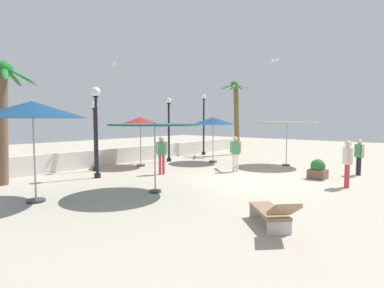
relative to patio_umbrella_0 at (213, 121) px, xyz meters
The scene contains 21 objects.
ground_plane 6.43m from the patio_umbrella_0, 130.66° to the right, with size 56.00×56.00×0.00m, color #B2A893.
boundary_wall 5.77m from the patio_umbrella_0, 135.61° to the left, with size 25.20×0.30×0.91m, color silver.
patio_umbrella_0 is the anchor object (origin of this frame).
patio_umbrella_1 10.81m from the patio_umbrella_0, behind, with size 3.19×3.19×3.12m.
patio_umbrella_2 4.19m from the patio_umbrella_0, 70.40° to the right, with size 3.15×3.15×2.54m.
patio_umbrella_3 4.35m from the patio_umbrella_0, 151.16° to the left, with size 2.63×2.63×2.70m.
patio_umbrella_4 8.12m from the patio_umbrella_0, 158.28° to the right, with size 3.14×3.14×2.46m.
palm_tree_0 4.54m from the patio_umbrella_0, 14.42° to the left, with size 2.23×2.26×5.30m.
palm_tree_1 10.64m from the patio_umbrella_0, 166.61° to the left, with size 2.46×2.47×4.78m.
lamp_post_0 7.33m from the patio_umbrella_0, behind, with size 0.41×0.41×3.92m.
lamp_post_1 2.69m from the patio_umbrella_0, 122.03° to the left, with size 0.34×0.34×3.84m.
lamp_post_2 6.81m from the patio_umbrella_0, 157.40° to the left, with size 0.35×0.35×3.42m.
lamp_post_3 4.06m from the patio_umbrella_0, 45.58° to the left, with size 0.34×0.34×4.35m.
lounge_chair_0 11.49m from the patio_umbrella_0, 137.04° to the right, with size 1.69×1.72×0.83m.
guest_0 3.74m from the patio_umbrella_0, 125.72° to the right, with size 0.38×0.51×1.72m.
guest_1 8.39m from the patio_umbrella_0, 107.09° to the right, with size 0.48×0.40×1.75m.
guest_2 7.83m from the patio_umbrella_0, 84.58° to the right, with size 0.42×0.42×1.64m.
guest_3 5.09m from the patio_umbrella_0, behind, with size 0.44×0.42×1.76m.
seagull_1 6.42m from the patio_umbrella_0, 152.45° to the left, with size 0.98×0.71×0.14m.
seagull_2 4.86m from the patio_umbrella_0, 68.75° to the right, with size 1.01×1.09×0.15m.
planter 6.96m from the patio_umbrella_0, 101.74° to the right, with size 0.70×0.70×0.85m.
Camera 1 is at (-10.94, -6.23, 2.51)m, focal length 28.84 mm.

